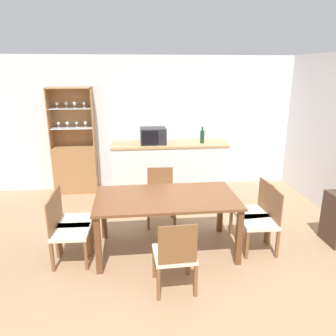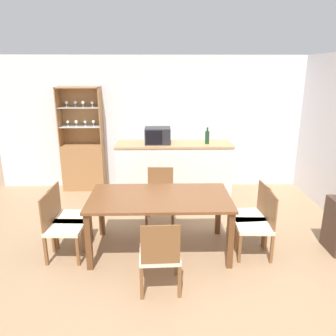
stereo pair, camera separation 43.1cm
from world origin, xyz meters
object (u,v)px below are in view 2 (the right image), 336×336
dining_chair_side_right_near (257,225)px  dining_chair_side_left_far (68,216)px  dining_chair_head_near (160,255)px  wine_bottle (207,137)px  dining_chair_head_far (160,197)px  display_cabinet (84,160)px  dining_chair_side_left_near (61,226)px  dining_chair_side_right_far (251,214)px  microwave (158,136)px  dining_table (160,203)px

dining_chair_side_right_near → dining_chair_side_left_far: same height
dining_chair_head_near → wine_bottle: 2.80m
dining_chair_head_far → dining_chair_side_left_far: bearing=31.1°
display_cabinet → dining_chair_side_right_near: size_ratio=2.35×
dining_chair_head_near → dining_chair_side_left_near: size_ratio=1.00×
dining_chair_side_right_far → dining_chair_head_far: (-1.22, 0.67, 0.00)m
dining_chair_side_left_near → dining_chair_side_left_far: 0.29m
dining_chair_side_left_far → wine_bottle: bearing=130.3°
display_cabinet → dining_chair_side_left_near: (0.27, -2.50, -0.17)m
display_cabinet → dining_chair_side_left_near: bearing=-83.7°
microwave → wine_bottle: bearing=-3.2°
dining_chair_head_near → dining_chair_head_far: (0.00, 1.64, 0.00)m
display_cabinet → dining_chair_side_right_near: display_cabinet is taller
dining_chair_head_far → microwave: bearing=-85.2°
dining_chair_side_right_far → dining_chair_side_left_far: same height
dining_chair_side_right_far → dining_chair_side_left_far: 2.45m
dining_table → dining_chair_head_far: bearing=89.9°
dining_table → dining_chair_side_left_far: (-1.22, 0.15, -0.24)m
dining_chair_head_far → dining_table: bearing=92.3°
dining_chair_side_right_near → microwave: size_ratio=1.90×
display_cabinet → dining_chair_side_right_far: bearing=-39.0°
display_cabinet → dining_chair_head_near: display_cabinet is taller
dining_chair_head_far → dining_chair_side_left_near: bearing=40.6°
dining_chair_side_left_near → microwave: microwave is taller
dining_chair_head_near → dining_chair_side_left_far: 1.56m
display_cabinet → dining_chair_side_left_far: 2.23m
dining_chair_side_left_near → microwave: size_ratio=1.90×
wine_bottle → dining_table: bearing=-115.2°
dining_table → dining_chair_side_left_far: dining_chair_side_left_far is taller
dining_table → microwave: microwave is taller
dining_chair_side_left_far → dining_chair_head_far: bearing=121.0°
dining_chair_side_right_far → dining_chair_head_near: bearing=124.3°
display_cabinet → dining_table: bearing=-57.6°
dining_table → dining_chair_side_left_near: 1.26m
dining_chair_side_right_far → display_cabinet: bearing=46.8°
dining_chair_side_right_far → microwave: (-1.26, 1.65, 0.76)m
display_cabinet → dining_chair_side_left_far: size_ratio=2.35×
display_cabinet → microwave: 1.67m
dining_chair_side_left_near → wine_bottle: bearing=134.9°
dining_chair_head_far → dining_chair_side_left_far: size_ratio=1.00×
dining_chair_side_right_near → dining_chair_side_left_far: (-2.45, 0.30, 0.00)m
dining_chair_head_far → dining_chair_side_left_far: 1.40m
dining_chair_side_left_near → dining_chair_head_far: bearing=130.3°
dining_table → microwave: 1.88m
dining_chair_side_left_near → dining_chair_side_left_far: bearing=-177.9°
dining_chair_head_near → dining_chair_side_left_near: (-1.23, 0.68, 0.00)m
wine_bottle → dining_chair_side_left_far: bearing=-141.9°
dining_chair_side_right_near → microwave: 2.45m
dining_chair_side_left_near → display_cabinet: bearing=-171.6°
display_cabinet → dining_chair_head_far: display_cabinet is taller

